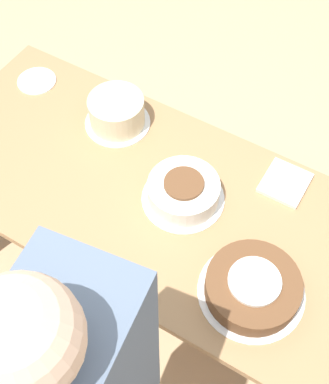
% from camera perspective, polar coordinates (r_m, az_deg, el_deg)
% --- Properties ---
extents(ground_plane, '(12.00, 12.00, 0.00)m').
position_cam_1_polar(ground_plane, '(2.43, 0.00, -10.27)').
color(ground_plane, tan).
extents(dining_table, '(1.78, 0.76, 0.72)m').
position_cam_1_polar(dining_table, '(1.89, 0.00, -2.65)').
color(dining_table, '#9E754C').
rests_on(dining_table, ground_plane).
extents(cake_center_white, '(0.28, 0.28, 0.10)m').
position_cam_1_polar(cake_center_white, '(1.77, 2.03, 0.05)').
color(cake_center_white, white).
rests_on(cake_center_white, dining_table).
extents(cake_front_chocolate, '(0.32, 0.32, 0.09)m').
position_cam_1_polar(cake_front_chocolate, '(1.63, 9.39, -9.99)').
color(cake_front_chocolate, white).
rests_on(cake_front_chocolate, dining_table).
extents(cake_back_decorated, '(0.24, 0.24, 0.12)m').
position_cam_1_polar(cake_back_decorated, '(1.98, -5.13, 8.47)').
color(cake_back_decorated, white).
rests_on(cake_back_decorated, dining_table).
extents(dessert_plate_left, '(0.15, 0.15, 0.01)m').
position_cam_1_polar(dessert_plate_left, '(2.22, -13.47, 11.44)').
color(dessert_plate_left, white).
rests_on(dessert_plate_left, dining_table).
extents(napkin_stack, '(0.15, 0.16, 0.02)m').
position_cam_1_polar(napkin_stack, '(1.88, 12.74, 0.97)').
color(napkin_stack, silver).
rests_on(napkin_stack, dining_table).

